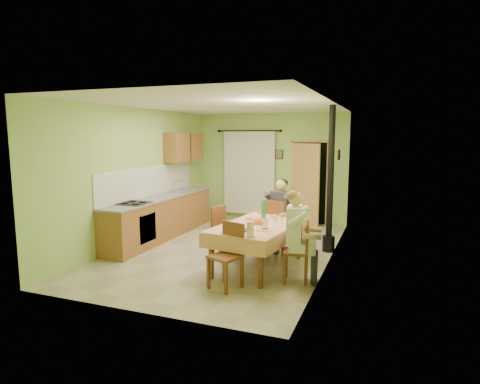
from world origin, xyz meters
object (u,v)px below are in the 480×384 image
at_px(chair_right, 297,264).
at_px(chair_left, 226,243).
at_px(dining_table, 258,246).
at_px(chair_near, 226,269).
at_px(man_far, 280,207).
at_px(stove_flue, 330,199).
at_px(man_right, 297,226).
at_px(chair_far, 280,237).

xyz_separation_m(chair_right, chair_left, (-1.48, 0.72, 0.00)).
relative_size(dining_table, chair_near, 2.10).
height_order(man_far, stove_flue, stove_flue).
distance_m(chair_left, stove_flue, 2.16).
distance_m(chair_near, man_right, 1.24).
xyz_separation_m(dining_table, chair_far, (0.08, 1.06, -0.09)).
relative_size(chair_near, stove_flue, 0.35).
relative_size(chair_far, chair_right, 1.11).
bearing_deg(man_right, dining_table, 51.75).
xyz_separation_m(chair_far, man_right, (0.66, -1.48, 0.59)).
xyz_separation_m(chair_right, man_far, (-0.66, 1.49, 0.59)).
relative_size(dining_table, chair_left, 2.12).
height_order(chair_far, man_far, man_far).
height_order(chair_left, man_far, man_far).
xyz_separation_m(chair_far, chair_near, (-0.25, -2.08, -0.00)).
xyz_separation_m(chair_near, man_far, (0.26, 2.10, 0.59)).
relative_size(dining_table, man_far, 1.46).
height_order(chair_far, chair_left, chair_far).
xyz_separation_m(chair_left, stove_flue, (1.70, 1.12, 0.73)).
xyz_separation_m(dining_table, chair_near, (-0.17, -1.02, -0.09)).
xyz_separation_m(dining_table, chair_right, (0.75, -0.41, -0.09)).
bearing_deg(chair_near, chair_far, -77.37).
bearing_deg(man_far, chair_near, -78.05).
distance_m(dining_table, stove_flue, 1.84).
distance_m(chair_right, man_right, 0.59).
xyz_separation_m(man_far, stove_flue, (0.88, 0.35, 0.15)).
xyz_separation_m(chair_far, man_far, (0.01, 0.01, 0.59)).
bearing_deg(chair_near, dining_table, -80.01).
distance_m(dining_table, man_far, 1.19).
height_order(chair_far, man_right, man_right).
distance_m(man_right, stove_flue, 1.86).
xyz_separation_m(chair_far, stove_flue, (0.89, 0.36, 0.73)).
bearing_deg(chair_near, man_right, -126.82).
relative_size(chair_far, man_right, 0.74).
distance_m(dining_table, man_right, 0.98).
xyz_separation_m(chair_right, stove_flue, (0.22, 1.84, 0.74)).
bearing_deg(chair_right, chair_far, 15.39).
relative_size(chair_right, chair_left, 0.97).
relative_size(chair_near, man_far, 0.70).
bearing_deg(dining_table, man_far, 93.03).
distance_m(chair_right, man_far, 1.73).
height_order(dining_table, chair_right, chair_right).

